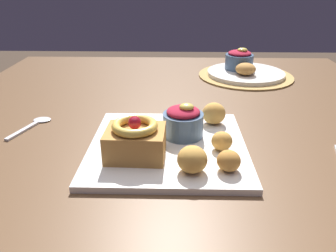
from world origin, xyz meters
TOP-DOWN VIEW (x-y plane):
  - dining_table at (0.00, 0.00)m, footprint 1.20×1.11m
  - woven_placemat at (0.23, 0.29)m, footprint 0.31×0.31m
  - front_plate at (-0.01, -0.21)m, footprint 0.30×0.30m
  - cake_slice at (-0.07, -0.26)m, footprint 0.11×0.09m
  - berry_ramekin at (0.01, -0.18)m, footprint 0.08×0.08m
  - fritter_front at (0.09, -0.31)m, footprint 0.04×0.04m
  - fritter_middle at (0.09, -0.23)m, footprint 0.04×0.04m
  - fritter_back at (0.03, -0.31)m, footprint 0.05×0.05m
  - fritter_extra at (0.08, -0.11)m, footprint 0.05×0.05m
  - back_plate at (0.23, 0.29)m, footprint 0.25×0.25m
  - back_ramekin at (0.21, 0.32)m, footprint 0.09×0.09m
  - back_pastry at (0.22, 0.25)m, footprint 0.06×0.06m
  - spoon at (-0.32, -0.11)m, footprint 0.06×0.12m

SIDE VIEW (x-z plane):
  - dining_table at x=0.00m, z-range 0.27..1.00m
  - woven_placemat at x=0.23m, z-range 0.73..0.73m
  - spoon at x=-0.32m, z-range 0.73..0.73m
  - front_plate at x=-0.01m, z-range 0.73..0.74m
  - back_plate at x=0.23m, z-range 0.73..0.75m
  - fritter_middle at x=0.09m, z-range 0.74..0.78m
  - fritter_front at x=0.09m, z-range 0.74..0.78m
  - fritter_back at x=0.03m, z-range 0.74..0.79m
  - fritter_extra at x=0.08m, z-range 0.74..0.79m
  - back_pastry at x=0.22m, z-range 0.75..0.78m
  - berry_ramekin at x=0.01m, z-range 0.74..0.81m
  - cake_slice at x=-0.07m, z-range 0.74..0.81m
  - back_ramekin at x=0.21m, z-range 0.74..0.81m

